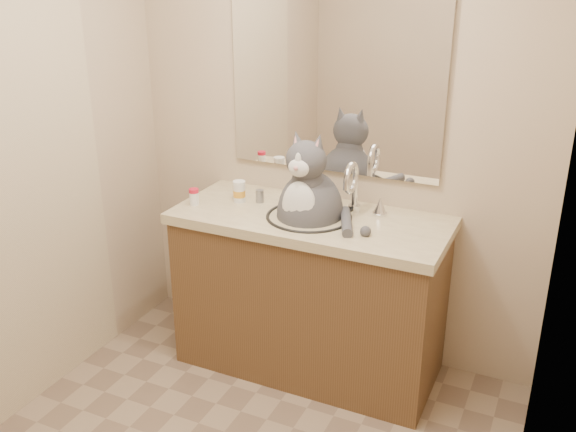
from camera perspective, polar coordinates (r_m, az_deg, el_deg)
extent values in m
cube|color=#BFAA8C|center=(3.25, 4.12, 7.52)|extent=(2.20, 0.01, 2.40)
cube|color=#BFAA8C|center=(1.87, 22.18, -5.21)|extent=(0.01, 2.50, 2.40)
cube|color=brown|center=(3.30, 1.92, -7.24)|extent=(1.30, 0.55, 0.80)
cube|color=beige|center=(3.11, 2.01, -0.38)|extent=(1.34, 0.59, 0.05)
torus|color=black|center=(3.09, 1.87, -0.04)|extent=(0.42, 0.42, 0.02)
ellipsoid|color=white|center=(3.11, 1.86, -1.35)|extent=(0.40, 0.40, 0.15)
cylinder|color=silver|center=(3.14, 5.97, 2.18)|extent=(0.03, 0.03, 0.18)
torus|color=silver|center=(3.06, 5.63, 3.40)|extent=(0.03, 0.16, 0.16)
cone|color=silver|center=(3.12, 8.18, 0.97)|extent=(0.06, 0.06, 0.08)
cube|color=white|center=(3.18, 4.11, 11.80)|extent=(1.10, 0.02, 0.90)
cube|color=beige|center=(2.98, -23.87, 0.30)|extent=(0.01, 1.20, 1.90)
ellipsoid|color=#48484D|center=(3.11, 1.97, 0.16)|extent=(0.34, 0.37, 0.43)
ellipsoid|color=silver|center=(2.99, 1.02, 0.62)|extent=(0.18, 0.11, 0.27)
ellipsoid|color=#48484D|center=(2.97, 1.63, 4.97)|extent=(0.20, 0.18, 0.19)
ellipsoid|color=silver|center=(2.91, 0.95, 4.28)|extent=(0.10, 0.06, 0.08)
sphere|color=#D88C8C|center=(2.88, 0.68, 4.27)|extent=(0.02, 0.02, 0.02)
cone|color=#48484D|center=(2.98, 0.81, 6.80)|extent=(0.08, 0.07, 0.09)
cone|color=#48484D|center=(2.94, 2.73, 6.54)|extent=(0.08, 0.07, 0.09)
cylinder|color=#48484D|center=(2.99, 5.21, -0.52)|extent=(0.15, 0.28, 0.05)
cylinder|color=white|center=(3.26, -8.34, 1.54)|extent=(0.05, 0.05, 0.07)
cylinder|color=red|center=(3.25, -8.38, 2.24)|extent=(0.05, 0.05, 0.02)
cylinder|color=white|center=(3.28, -4.35, 2.02)|extent=(0.06, 0.06, 0.09)
cylinder|color=gold|center=(3.28, -4.35, 2.02)|extent=(0.06, 0.06, 0.03)
cylinder|color=white|center=(3.26, -4.38, 2.92)|extent=(0.07, 0.07, 0.02)
cylinder|color=gray|center=(3.26, -2.52, 1.78)|extent=(0.04, 0.04, 0.07)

